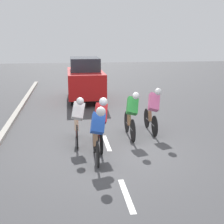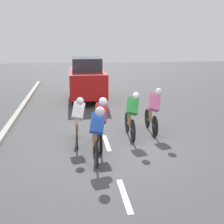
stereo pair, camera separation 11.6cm
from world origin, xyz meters
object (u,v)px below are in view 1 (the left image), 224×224
at_px(cyclist_pink, 153,109).
at_px(cyclist_green, 131,114).
at_px(cyclist_white, 78,119).
at_px(cyclist_blue, 97,131).
at_px(support_car, 85,79).
at_px(cyclist_red, 101,121).

distance_m(cyclist_pink, cyclist_green, 0.91).
height_order(cyclist_white, cyclist_green, cyclist_green).
bearing_deg(cyclist_pink, cyclist_green, 28.11).
distance_m(cyclist_white, cyclist_pink, 2.59).
height_order(cyclist_blue, cyclist_pink, cyclist_pink).
bearing_deg(support_car, cyclist_green, 99.72).
height_order(cyclist_white, cyclist_pink, cyclist_pink).
distance_m(cyclist_pink, cyclist_red, 2.25).
height_order(cyclist_pink, cyclist_red, cyclist_pink).
xyz_separation_m(cyclist_pink, cyclist_red, (1.86, 1.27, -0.00)).
bearing_deg(cyclist_white, support_car, -95.27).
bearing_deg(cyclist_green, cyclist_blue, 54.72).
bearing_deg(cyclist_red, cyclist_green, -141.63).
relative_size(cyclist_green, cyclist_red, 0.98).
xyz_separation_m(cyclist_green, cyclist_red, (1.06, 0.84, 0.02)).
bearing_deg(cyclist_blue, cyclist_red, -100.92).
distance_m(cyclist_blue, support_car, 7.99).
height_order(cyclist_white, cyclist_red, cyclist_red).
bearing_deg(cyclist_white, cyclist_red, 140.54).
relative_size(cyclist_blue, cyclist_green, 0.96).
xyz_separation_m(cyclist_blue, cyclist_red, (-0.17, -0.90, 0.02)).
height_order(cyclist_red, support_car, support_car).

